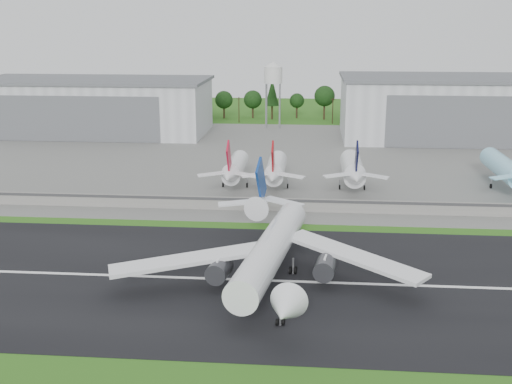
# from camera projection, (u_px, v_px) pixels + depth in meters

# --- Properties ---
(ground) EXTENTS (600.00, 600.00, 0.00)m
(ground) POSITION_uv_depth(u_px,v_px,m) (236.00, 303.00, 109.60)
(ground) COLOR #225D16
(ground) RESTS_ON ground
(runway) EXTENTS (320.00, 60.00, 0.10)m
(runway) POSITION_uv_depth(u_px,v_px,m) (242.00, 280.00, 119.21)
(runway) COLOR black
(runway) RESTS_ON ground
(runway_centerline) EXTENTS (220.00, 1.00, 0.02)m
(runway_centerline) POSITION_uv_depth(u_px,v_px,m) (242.00, 280.00, 119.19)
(runway_centerline) COLOR white
(runway_centerline) RESTS_ON runway
(apron) EXTENTS (320.00, 150.00, 0.10)m
(apron) POSITION_uv_depth(u_px,v_px,m) (276.00, 158.00, 225.07)
(apron) COLOR slate
(apron) RESTS_ON ground
(blast_fence) EXTENTS (240.00, 0.61, 3.50)m
(blast_fence) POSITION_uv_depth(u_px,v_px,m) (261.00, 204.00, 162.05)
(blast_fence) COLOR gray
(blast_fence) RESTS_ON ground
(hangar_west) EXTENTS (97.00, 44.00, 23.20)m
(hangar_west) POSITION_uv_depth(u_px,v_px,m) (94.00, 106.00, 271.98)
(hangar_west) COLOR silver
(hangar_west) RESTS_ON ground
(hangar_east) EXTENTS (102.00, 47.00, 25.20)m
(hangar_east) POSITION_uv_depth(u_px,v_px,m) (468.00, 108.00, 258.78)
(hangar_east) COLOR silver
(hangar_east) RESTS_ON ground
(water_tower) EXTENTS (8.40, 8.40, 29.40)m
(water_tower) POSITION_uv_depth(u_px,v_px,m) (273.00, 73.00, 281.70)
(water_tower) COLOR #99999E
(water_tower) RESTS_ON ground
(utility_poles) EXTENTS (230.00, 3.00, 12.00)m
(utility_poles) POSITION_uv_depth(u_px,v_px,m) (285.00, 123.00, 302.07)
(utility_poles) COLOR black
(utility_poles) RESTS_ON ground
(treeline) EXTENTS (320.00, 16.00, 22.00)m
(treeline) POSITION_uv_depth(u_px,v_px,m) (287.00, 118.00, 316.51)
(treeline) COLOR black
(treeline) RESTS_ON ground
(main_airliner) EXTENTS (56.66, 59.19, 18.17)m
(main_airliner) POSITION_uv_depth(u_px,v_px,m) (271.00, 257.00, 117.09)
(main_airliner) COLOR white
(main_airliner) RESTS_ON runway
(parked_jet_red_a) EXTENTS (7.36, 31.29, 16.44)m
(parked_jet_red_a) POSITION_uv_depth(u_px,v_px,m) (234.00, 169.00, 182.49)
(parked_jet_red_a) COLOR white
(parked_jet_red_a) RESTS_ON ground
(parked_jet_red_b) EXTENTS (7.36, 31.29, 16.48)m
(parked_jet_red_b) POSITION_uv_depth(u_px,v_px,m) (275.00, 169.00, 181.51)
(parked_jet_red_b) COLOR white
(parked_jet_red_b) RESTS_ON ground
(parked_jet_navy) EXTENTS (7.36, 31.29, 16.84)m
(parked_jet_navy) POSITION_uv_depth(u_px,v_px,m) (353.00, 170.00, 179.65)
(parked_jet_navy) COLOR white
(parked_jet_navy) RESTS_ON ground
(parked_jet_skyblue) EXTENTS (7.36, 37.29, 16.77)m
(parked_jet_skyblue) POSITION_uv_depth(u_px,v_px,m) (507.00, 169.00, 180.86)
(parked_jet_skyblue) COLOR #93E1FF
(parked_jet_skyblue) RESTS_ON ground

